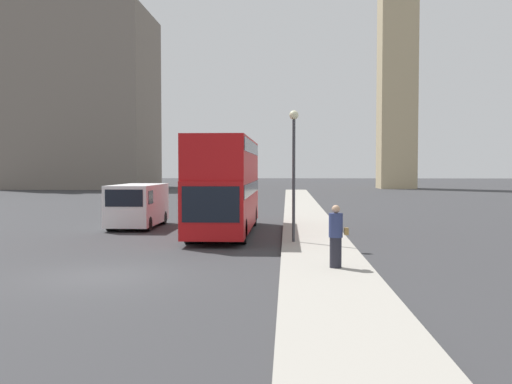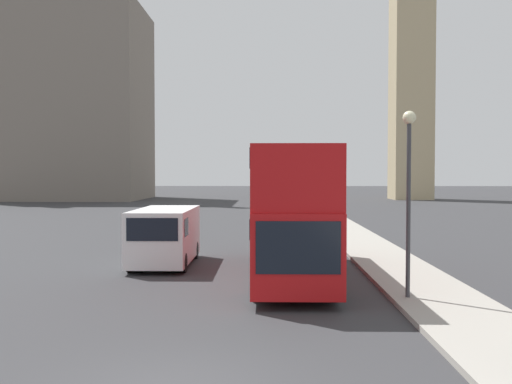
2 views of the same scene
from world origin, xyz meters
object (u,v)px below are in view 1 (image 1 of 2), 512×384
pedestrian (336,236)px  street_lamp (294,154)px  white_van (138,205)px  red_double_decker_bus (225,182)px

pedestrian → street_lamp: 6.43m
white_van → street_lamp: size_ratio=0.98×
red_double_decker_bus → pedestrian: (4.27, -9.64, -1.36)m
pedestrian → street_lamp: bearing=101.4°
red_double_decker_bus → street_lamp: bearing=-51.0°
red_double_decker_bus → pedestrian: bearing=-66.1°
red_double_decker_bus → white_van: red_double_decker_bus is taller
street_lamp → white_van: bearing=141.8°
white_van → pedestrian: bearing=-53.0°
red_double_decker_bus → street_lamp: 5.08m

